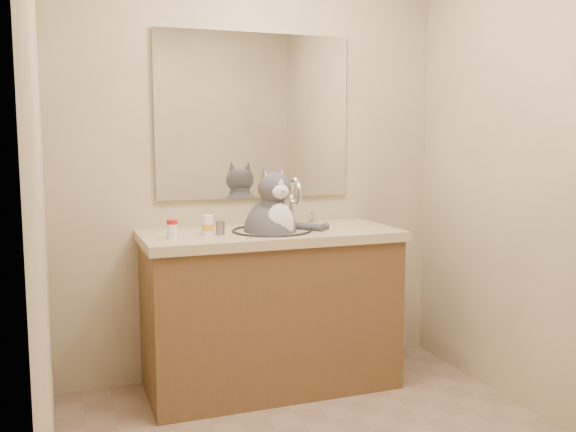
# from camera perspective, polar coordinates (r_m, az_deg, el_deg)

# --- Properties ---
(room) EXTENTS (2.22, 2.52, 2.42)m
(room) POSITION_cam_1_polar(r_m,az_deg,el_deg) (2.43, 5.71, 3.68)
(room) COLOR #88735E
(room) RESTS_ON ground
(vanity) EXTENTS (1.34, 0.59, 1.12)m
(vanity) POSITION_cam_1_polar(r_m,az_deg,el_deg) (3.44, -1.54, -8.02)
(vanity) COLOR brown
(vanity) RESTS_ON ground
(mirror) EXTENTS (1.10, 0.02, 0.90)m
(mirror) POSITION_cam_1_polar(r_m,az_deg,el_deg) (3.58, -3.01, 8.86)
(mirror) COLOR white
(mirror) RESTS_ON room
(shower_curtain) EXTENTS (0.02, 1.30, 1.93)m
(shower_curtain) POSITION_cam_1_polar(r_m,az_deg,el_deg) (2.30, -19.78, -1.14)
(shower_curtain) COLOR beige
(shower_curtain) RESTS_ON ground
(cat) EXTENTS (0.44, 0.35, 0.55)m
(cat) POSITION_cam_1_polar(r_m,az_deg,el_deg) (3.33, -1.46, -1.07)
(cat) COLOR #444449
(cat) RESTS_ON vanity
(pill_bottle_redcap) EXTENTS (0.07, 0.07, 0.09)m
(pill_bottle_redcap) POSITION_cam_1_polar(r_m,az_deg,el_deg) (3.14, -10.25, -1.15)
(pill_bottle_redcap) COLOR white
(pill_bottle_redcap) RESTS_ON vanity
(pill_bottle_orange) EXTENTS (0.08, 0.08, 0.10)m
(pill_bottle_orange) POSITION_cam_1_polar(r_m,az_deg,el_deg) (3.23, -7.15, -0.85)
(pill_bottle_orange) COLOR white
(pill_bottle_orange) RESTS_ON vanity
(grey_canister) EXTENTS (0.06, 0.06, 0.07)m
(grey_canister) POSITION_cam_1_polar(r_m,az_deg,el_deg) (3.23, -6.04, -1.04)
(grey_canister) COLOR slate
(grey_canister) RESTS_ON vanity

